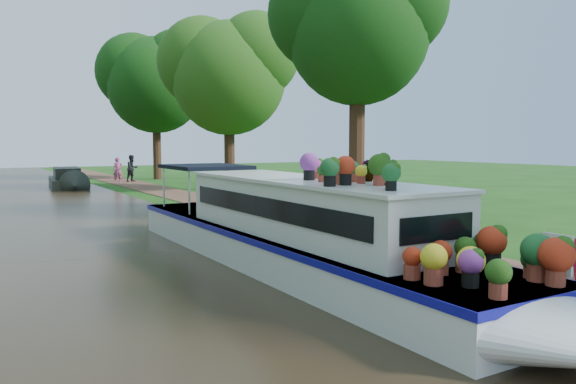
{
  "coord_description": "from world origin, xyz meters",
  "views": [
    {
      "loc": [
        -8.08,
        -12.47,
        2.59
      ],
      "look_at": [
        -0.72,
        -0.0,
        1.3
      ],
      "focal_mm": 35.0,
      "sensor_mm": 36.0,
      "label": 1
    }
  ],
  "objects_px": {
    "plant_boat": "(307,231)",
    "pedestrian_pink": "(118,170)",
    "second_boat": "(67,180)",
    "pedestrian_dark": "(132,168)"
  },
  "relations": [
    {
      "from": "plant_boat",
      "to": "pedestrian_pink",
      "type": "xyz_separation_m",
      "value": [
        2.75,
        26.15,
        -0.01
      ]
    },
    {
      "from": "second_boat",
      "to": "pedestrian_pink",
      "type": "distance_m",
      "value": 3.6
    },
    {
      "from": "plant_boat",
      "to": "pedestrian_pink",
      "type": "distance_m",
      "value": 26.3
    },
    {
      "from": "plant_boat",
      "to": "pedestrian_dark",
      "type": "relative_size",
      "value": 7.82
    },
    {
      "from": "plant_boat",
      "to": "pedestrian_dark",
      "type": "xyz_separation_m",
      "value": [
        3.97,
        27.39,
        0.04
      ]
    },
    {
      "from": "plant_boat",
      "to": "pedestrian_pink",
      "type": "relative_size",
      "value": 8.28
    },
    {
      "from": "plant_boat",
      "to": "second_boat",
      "type": "distance_m",
      "value": 24.66
    },
    {
      "from": "pedestrian_dark",
      "to": "second_boat",
      "type": "bearing_deg",
      "value": -172.47
    },
    {
      "from": "plant_boat",
      "to": "pedestrian_dark",
      "type": "distance_m",
      "value": 27.68
    },
    {
      "from": "pedestrian_pink",
      "to": "pedestrian_dark",
      "type": "distance_m",
      "value": 1.74
    }
  ]
}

